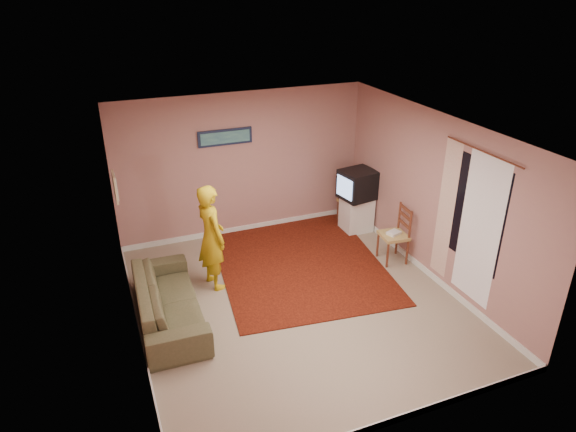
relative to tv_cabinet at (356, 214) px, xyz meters
name	(u,v)px	position (x,y,z in m)	size (l,w,h in m)	color
ground	(296,301)	(-1.95, -1.76, -0.32)	(5.00, 5.00, 0.00)	gray
wall_back	(243,165)	(-1.95, 0.74, 0.98)	(4.50, 0.02, 2.60)	#9E6968
wall_front	(397,328)	(-1.95, -4.26, 0.98)	(4.50, 0.02, 2.60)	#9E6968
wall_left	(127,252)	(-4.20, -1.76, 0.98)	(0.02, 5.00, 2.60)	#9E6968
wall_right	(434,198)	(0.30, -1.76, 0.98)	(0.02, 5.00, 2.60)	#9E6968
ceiling	(297,130)	(-1.95, -1.76, 2.28)	(4.50, 5.00, 0.02)	white
baseboard_back	(245,228)	(-1.95, 0.73, -0.27)	(4.50, 0.02, 0.10)	silver
baseboard_front	(386,423)	(-1.95, -4.25, -0.27)	(4.50, 0.02, 0.10)	silver
baseboard_left	(140,334)	(-4.19, -1.76, -0.27)	(0.02, 5.00, 0.10)	silver
baseboard_right	(424,269)	(0.29, -1.76, -0.27)	(0.02, 5.00, 0.10)	silver
window	(475,212)	(0.29, -2.66, 1.13)	(0.01, 1.10, 1.50)	black
curtain_sheer	(479,230)	(0.28, -2.81, 0.93)	(0.01, 0.75, 2.10)	white
curtain_floral	(446,210)	(0.26, -2.11, 0.93)	(0.01, 0.35, 2.10)	#EDE3CA
curtain_rod	(483,151)	(0.25, -2.66, 2.00)	(0.02, 0.02, 1.40)	brown
picture_back	(225,137)	(-2.25, 0.70, 1.53)	(0.95, 0.04, 0.28)	#131A34
picture_left	(115,187)	(-4.17, -0.16, 1.23)	(0.04, 0.38, 0.42)	beige
area_rug	(299,263)	(-1.48, -0.77, -0.32)	(2.60, 3.25, 0.02)	black
tv_cabinet	(356,214)	(0.00, 0.00, 0.00)	(0.51, 0.46, 0.65)	white
crt_tv	(358,184)	(-0.01, 0.00, 0.59)	(0.69, 0.64, 0.53)	black
chair_a	(352,195)	(0.05, 0.31, 0.24)	(0.46, 0.45, 0.50)	tan
dvd_player	(351,199)	(0.05, 0.31, 0.17)	(0.31, 0.22, 0.05)	#BBBCC1
blue_throw	(349,184)	(0.05, 0.44, 0.42)	(0.39, 0.05, 0.41)	#839ED6
chair_b	(394,229)	(0.00, -1.25, 0.27)	(0.46, 0.48, 0.53)	tan
game_console	(394,233)	(0.00, -1.25, 0.19)	(0.22, 0.16, 0.04)	silver
sofa	(168,301)	(-3.75, -1.50, -0.02)	(2.08, 0.81, 0.61)	brown
person	(211,237)	(-2.95, -0.87, 0.50)	(0.60, 0.40, 1.66)	gold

